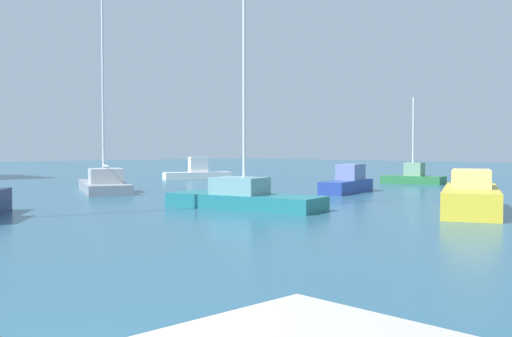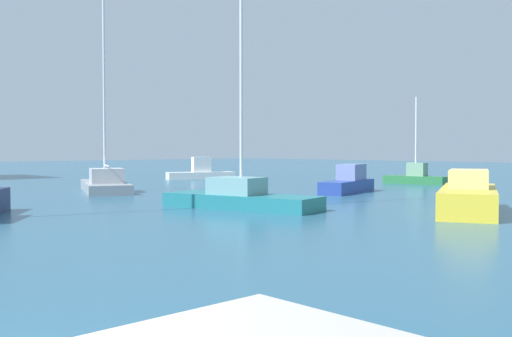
{
  "view_description": "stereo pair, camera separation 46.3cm",
  "coord_description": "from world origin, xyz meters",
  "views": [
    {
      "loc": [
        -2.03,
        -4.98,
        2.29
      ],
      "look_at": [
        18.64,
        16.31,
        1.29
      ],
      "focal_mm": 41.62,
      "sensor_mm": 36.0,
      "label": 1
    },
    {
      "loc": [
        -1.7,
        -5.3,
        2.29
      ],
      "look_at": [
        18.64,
        16.31,
        1.29
      ],
      "focal_mm": 41.62,
      "sensor_mm": 36.0,
      "label": 2
    }
  ],
  "objects": [
    {
      "name": "motorboat_blue_outer_mooring",
      "position": [
        23.01,
        13.9,
        0.53
      ],
      "size": [
        4.96,
        2.58,
        1.47
      ],
      "color": "#233D93",
      "rests_on": "water"
    },
    {
      "name": "water",
      "position": [
        15.0,
        20.0,
        0.0
      ],
      "size": [
        160.0,
        160.0,
        0.0
      ],
      "primitive_type": "plane",
      "color": "#285670",
      "rests_on": "ground"
    },
    {
      "name": "motorboat_yellow_inner_mooring",
      "position": [
        18.31,
        4.87,
        0.57
      ],
      "size": [
        6.44,
        4.4,
        1.53
      ],
      "color": "gold",
      "rests_on": "water"
    },
    {
      "name": "sailboat_teal_center_channel",
      "position": [
        13.35,
        11.57,
        0.48
      ],
      "size": [
        3.36,
        6.54,
        10.19
      ],
      "color": "#1E707A",
      "rests_on": "water"
    },
    {
      "name": "sailboat_grey_behind_lamppost",
      "position": [
        14.03,
        23.13,
        0.48
      ],
      "size": [
        4.76,
        7.27,
        11.08
      ],
      "color": "gray",
      "rests_on": "water"
    },
    {
      "name": "motorboat_white_near_pier",
      "position": [
        25.8,
        29.99,
        0.48
      ],
      "size": [
        5.16,
        3.19,
        1.67
      ],
      "color": "white",
      "rests_on": "water"
    },
    {
      "name": "sailboat_green_far_left",
      "position": [
        32.29,
        15.61,
        0.47
      ],
      "size": [
        1.98,
        4.18,
        5.64
      ],
      "color": "#28703D",
      "rests_on": "water"
    }
  ]
}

